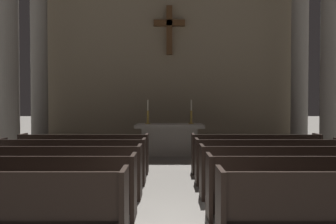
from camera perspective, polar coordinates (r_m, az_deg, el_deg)
The scene contains 16 objects.
pew_left_row_2 at distance 5.76m, azimuth -20.92°, elevation -10.89°, with size 3.04×0.50×0.95m.
pew_left_row_3 at distance 6.82m, azimuth -17.51°, elevation -8.93°, with size 3.04×0.50×0.95m.
pew_left_row_4 at distance 7.89m, azimuth -15.04°, elevation -7.47°, with size 3.04×0.50×0.95m.
pew_left_row_5 at distance 8.99m, azimuth -13.18°, elevation -6.36°, with size 3.04×0.50×0.95m.
pew_right_row_2 at distance 5.80m, azimuth 21.31°, elevation -10.82°, with size 3.04×0.50×0.95m.
pew_right_row_3 at distance 6.85m, azimuth 17.76°, elevation -8.88°, with size 3.04×0.50×0.95m.
pew_right_row_4 at distance 7.92m, azimuth 15.20°, elevation -7.45°, with size 3.04×0.50×0.95m.
pew_right_row_5 at distance 9.01m, azimuth 13.26°, elevation -6.34°, with size 3.04×0.50×0.95m.
column_left_third at distance 11.44m, azimuth -24.03°, elevation 9.43°, with size 0.88×0.88×6.78m.
column_right_third at distance 11.48m, azimuth 23.94°, elevation 9.40°, with size 0.88×0.88×6.78m.
column_left_fourth at distance 13.73m, azimuth -19.81°, elevation 8.13°, with size 0.88×0.88×6.78m.
column_right_fourth at distance 13.77m, azimuth 19.66°, elevation 8.11°, with size 0.88×0.88×6.78m.
altar at distance 11.78m, azimuth -0.03°, elevation -4.17°, with size 2.20×0.90×1.01m.
candlestick_left at distance 11.74m, azimuth -3.45°, elevation -0.62°, with size 0.16×0.16×0.78m.
candlestick_right at distance 11.75m, azimuth 3.38°, elevation -0.62°, with size 0.16×0.16×0.78m.
apse_with_cross at distance 14.29m, azimuth -0.07°, elevation 10.91°, with size 10.13×0.47×8.06m.
Camera 1 is at (-0.05, -4.17, 1.71)m, focal length 38.90 mm.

